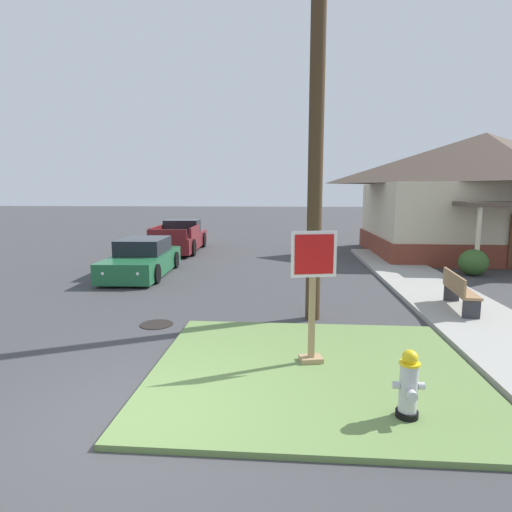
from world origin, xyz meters
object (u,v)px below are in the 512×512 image
pickup_truck_maroon (180,238)px  parked_sedan_green (143,259)px  utility_pole (317,78)px  stop_sign (312,299)px  fire_hydrant (409,386)px  street_bench (459,289)px  manhole_cover (157,324)px

pickup_truck_maroon → parked_sedan_green: bearing=-87.7°
utility_pole → stop_sign: bearing=-93.6°
fire_hydrant → pickup_truck_maroon: (-6.74, 14.90, 0.13)m
stop_sign → parked_sedan_green: size_ratio=0.48×
fire_hydrant → street_bench: 5.51m
manhole_cover → parked_sedan_green: bearing=112.1°
fire_hydrant → street_bench: bearing=63.0°
pickup_truck_maroon → street_bench: pickup_truck_maroon is taller
pickup_truck_maroon → street_bench: size_ratio=3.05×
fire_hydrant → pickup_truck_maroon: pickup_truck_maroon is taller
manhole_cover → street_bench: bearing=11.3°
pickup_truck_maroon → street_bench: (9.24, -9.99, -0.02)m
parked_sedan_green → street_bench: size_ratio=2.62×
stop_sign → manhole_cover: 3.91m
parked_sedan_green → utility_pole: bearing=-40.1°
parked_sedan_green → manhole_cover: bearing=-67.9°
parked_sedan_green → fire_hydrant: bearing=-54.0°
fire_hydrant → parked_sedan_green: bearing=126.0°
street_bench → pickup_truck_maroon: bearing=132.8°
fire_hydrant → manhole_cover: bearing=140.5°
street_bench → utility_pole: size_ratio=0.17×
stop_sign → street_bench: (3.59, 3.29, -0.54)m
fire_hydrant → utility_pole: 6.41m
manhole_cover → utility_pole: bearing=11.9°
fire_hydrant → pickup_truck_maroon: 16.36m
manhole_cover → stop_sign: bearing=-30.9°
parked_sedan_green → utility_pole: size_ratio=0.45×
parked_sedan_green → pickup_truck_maroon: pickup_truck_maroon is taller
pickup_truck_maroon → stop_sign: bearing=-66.9°
manhole_cover → utility_pole: size_ratio=0.07×
fire_hydrant → manhole_cover: fire_hydrant is taller
stop_sign → pickup_truck_maroon: (-5.65, 13.28, -0.52)m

